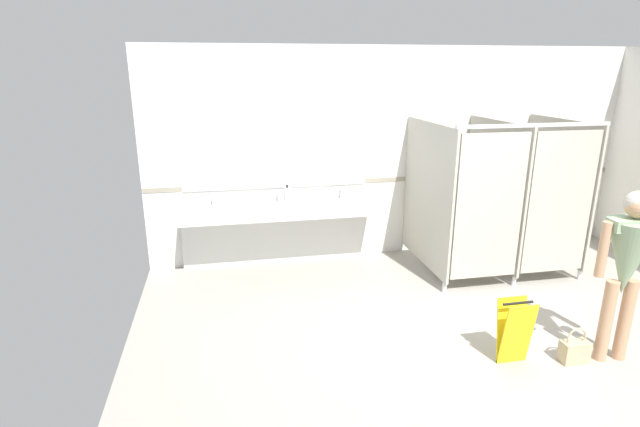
% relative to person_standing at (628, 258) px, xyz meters
% --- Properties ---
extents(ground_plane, '(6.91, 6.15, 0.10)m').
position_rel_person_standing_xyz_m(ground_plane, '(-0.88, 0.16, -1.02)').
color(ground_plane, '#9E998E').
extents(wall_back, '(6.91, 0.12, 2.79)m').
position_rel_person_standing_xyz_m(wall_back, '(-0.88, 2.99, 0.42)').
color(wall_back, silver).
rests_on(wall_back, ground_plane).
extents(wall_back_tile_band, '(6.91, 0.01, 0.06)m').
position_rel_person_standing_xyz_m(wall_back_tile_band, '(-0.88, 2.93, 0.08)').
color(wall_back_tile_band, '#9E937F').
rests_on(wall_back_tile_band, wall_back).
extents(vanity_counter, '(2.49, 0.56, 0.98)m').
position_rel_person_standing_xyz_m(vanity_counter, '(-2.65, 2.72, -0.34)').
color(vanity_counter, silver).
rests_on(vanity_counter, ground_plane).
extents(mirror_panel, '(2.39, 0.02, 1.16)m').
position_rel_person_standing_xyz_m(mirror_panel, '(-2.65, 2.92, 0.62)').
color(mirror_panel, silver).
rests_on(mirror_panel, wall_back).
extents(bathroom_stalls, '(1.86, 1.42, 1.94)m').
position_rel_person_standing_xyz_m(bathroom_stalls, '(0.03, 2.02, 0.04)').
color(bathroom_stalls, '#B2AD9E').
rests_on(bathroom_stalls, ground_plane).
extents(person_standing, '(0.55, 0.44, 1.56)m').
position_rel_person_standing_xyz_m(person_standing, '(0.00, 0.00, 0.00)').
color(person_standing, tan).
rests_on(person_standing, ground_plane).
extents(handbag, '(0.25, 0.13, 0.33)m').
position_rel_person_standing_xyz_m(handbag, '(-0.35, 0.02, -0.86)').
color(handbag, tan).
rests_on(handbag, ground_plane).
extents(soap_dispenser, '(0.07, 0.07, 0.20)m').
position_rel_person_standing_xyz_m(soap_dispenser, '(-2.53, 2.80, -0.02)').
color(soap_dispenser, white).
rests_on(soap_dispenser, vanity_counter).
extents(wet_floor_sign, '(0.28, 0.19, 0.59)m').
position_rel_person_standing_xyz_m(wet_floor_sign, '(-0.90, 0.13, -0.67)').
color(wet_floor_sign, yellow).
rests_on(wet_floor_sign, ground_plane).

